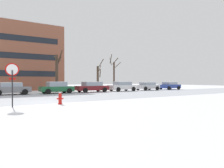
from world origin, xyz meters
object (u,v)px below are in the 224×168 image
object	(u,v)px
fire_hydrant	(60,98)
parked_car_maroon	(92,87)
stop_sign	(12,76)
parked_car_green	(57,87)
parked_car_white	(122,86)
parked_car_blue	(170,86)
parked_car_gray	(11,88)
parked_car_silver	(148,86)

from	to	relation	value
fire_hydrant	parked_car_maroon	distance (m)	14.47
stop_sign	parked_car_maroon	bearing A→B (deg)	46.32
stop_sign	parked_car_green	distance (m)	13.07
parked_car_white	parked_car_green	bearing A→B (deg)	-178.89
parked_car_green	parked_car_blue	distance (m)	20.18
stop_sign	parked_car_gray	world-z (taller)	stop_sign
stop_sign	parked_car_white	world-z (taller)	stop_sign
parked_car_white	parked_car_silver	bearing A→B (deg)	-0.22
parked_car_gray	parked_car_white	size ratio (longest dim) A/B	0.93
stop_sign	parked_car_silver	world-z (taller)	stop_sign
stop_sign	parked_car_blue	distance (m)	28.78
parked_car_green	parked_car_maroon	xyz separation A→B (m)	(5.04, 0.34, -0.00)
parked_car_maroon	fire_hydrant	bearing A→B (deg)	-125.30
parked_car_white	parked_car_blue	bearing A→B (deg)	-1.14
parked_car_silver	parked_car_blue	size ratio (longest dim) A/B	1.02
parked_car_silver	parked_car_white	bearing A→B (deg)	179.78
fire_hydrant	parked_car_maroon	bearing A→B (deg)	54.70
stop_sign	parked_car_maroon	xyz separation A→B (m)	(11.25, 11.78, -1.11)
parked_car_gray	parked_car_white	world-z (taller)	parked_car_white
parked_car_silver	parked_car_blue	world-z (taller)	parked_car_blue
parked_car_gray	parked_car_silver	xyz separation A→B (m)	(20.18, -0.18, -0.03)
parked_car_gray	parked_car_maroon	size ratio (longest dim) A/B	0.88
parked_car_gray	fire_hydrant	bearing A→B (deg)	-81.67
fire_hydrant	parked_car_green	size ratio (longest dim) A/B	0.20
parked_car_maroon	parked_car_silver	distance (m)	10.09
fire_hydrant	parked_car_green	bearing A→B (deg)	73.89
stop_sign	parked_car_maroon	size ratio (longest dim) A/B	0.58
parked_car_white	parked_car_silver	size ratio (longest dim) A/B	1.10
parked_car_maroon	parked_car_green	bearing A→B (deg)	-176.18
fire_hydrant	parked_car_silver	world-z (taller)	parked_car_silver
parked_car_gray	parked_car_green	world-z (taller)	parked_car_green
parked_car_white	parked_car_silver	xyz separation A→B (m)	(5.04, -0.02, -0.05)
parked_car_green	fire_hydrant	bearing A→B (deg)	-106.11
parked_car_gray	parked_car_green	xyz separation A→B (m)	(5.04, -0.35, 0.02)
parked_car_white	parked_car_gray	bearing A→B (deg)	179.40
fire_hydrant	parked_car_blue	xyz separation A→B (m)	(23.49, 11.46, 0.29)
stop_sign	parked_car_blue	size ratio (longest dim) A/B	0.69
parked_car_green	parked_car_silver	world-z (taller)	parked_car_green
stop_sign	parked_car_white	distance (m)	20.06
parked_car_white	parked_car_blue	distance (m)	10.09
parked_car_gray	parked_car_maroon	bearing A→B (deg)	-0.09
parked_car_silver	fire_hydrant	bearing A→B (deg)	-147.74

